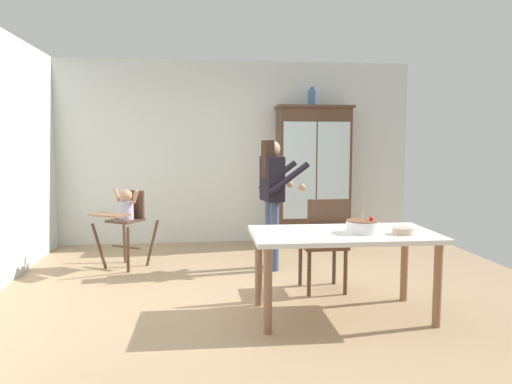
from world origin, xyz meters
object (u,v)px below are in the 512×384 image
serving_bowl (403,231)px  dining_table (343,243)px  high_chair_with_toddler (126,214)px  dining_chair_far_side (325,238)px  birthday_cake (362,226)px  china_cabinet (313,175)px  ceramic_vase (312,97)px  adult_person (273,188)px

serving_bowl → dining_table: bearing=162.2°
high_chair_with_toddler → dining_chair_far_side: size_ratio=0.99×
birthday_cake → dining_chair_far_side: bearing=100.9°
china_cabinet → birthday_cake: (-0.33, -3.12, -0.23)m
high_chair_with_toddler → dining_table: size_ratio=0.59×
serving_bowl → ceramic_vase: bearing=90.2°
serving_bowl → dining_chair_far_side: 0.94m
dining_table → serving_bowl: serving_bowl is taller
adult_person → serving_bowl: 1.98m
china_cabinet → birthday_cake: china_cabinet is taller
ceramic_vase → adult_person: ceramic_vase is taller
high_chair_with_toddler → adult_person: size_ratio=0.62×
high_chair_with_toddler → dining_chair_far_side: dining_chair_far_side is taller
high_chair_with_toddler → dining_chair_far_side: bearing=2.4°
dining_table → birthday_cake: size_ratio=5.70×
adult_person → ceramic_vase: bearing=-38.8°
dining_table → high_chair_with_toddler: bearing=137.5°
ceramic_vase → adult_person: 2.03m
dining_table → dining_chair_far_side: size_ratio=1.66×
china_cabinet → serving_bowl: (-0.01, -3.22, -0.26)m
birthday_cake → ceramic_vase: bearing=84.4°
dining_table → dining_chair_far_side: (0.02, 0.64, -0.09)m
high_chair_with_toddler → birthday_cake: size_ratio=3.39×
adult_person → china_cabinet: bearing=-39.5°
china_cabinet → dining_chair_far_side: (-0.46, -2.42, -0.47)m
china_cabinet → serving_bowl: 3.23m
adult_person → dining_chair_far_side: (0.38, -0.99, -0.41)m
serving_bowl → dining_chair_far_side: dining_chair_far_side is taller
dining_table → dining_chair_far_side: dining_chair_far_side is taller
ceramic_vase → birthday_cake: bearing=-95.6°
high_chair_with_toddler → adult_person: adult_person is taller
ceramic_vase → dining_chair_far_side: size_ratio=0.28×
high_chair_with_toddler → adult_person: 1.79m
serving_bowl → high_chair_with_toddler: bearing=141.1°
high_chair_with_toddler → birthday_cake: 2.99m
high_chair_with_toddler → serving_bowl: high_chair_with_toddler is taller
birthday_cake → china_cabinet: bearing=84.0°
ceramic_vase → high_chair_with_toddler: (-2.55, -1.15, -1.50)m
birthday_cake → high_chair_with_toddler: bearing=138.8°
high_chair_with_toddler → serving_bowl: size_ratio=5.28×
dining_table → serving_bowl: size_ratio=8.87×
dining_table → dining_chair_far_side: 0.65m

